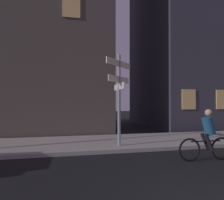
% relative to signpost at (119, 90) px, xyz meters
% --- Properties ---
extents(sidewalk_kerb, '(40.00, 3.44, 0.14)m').
position_rel_signpost_xyz_m(sidewalk_kerb, '(0.60, 1.06, -2.23)').
color(sidewalk_kerb, '#9E9991').
rests_on(sidewalk_kerb, ground_plane).
extents(signpost, '(1.28, 1.48, 3.56)m').
position_rel_signpost_xyz_m(signpost, '(0.00, 0.00, 0.00)').
color(signpost, gray).
rests_on(signpost, sidewalk_kerb).
extents(cyclist, '(1.82, 0.34, 1.61)m').
position_rel_signpost_xyz_m(cyclist, '(2.30, -2.15, -1.55)').
color(cyclist, black).
rests_on(cyclist, ground_plane).
extents(building_right_block, '(9.43, 8.14, 19.17)m').
position_rel_signpost_xyz_m(building_right_block, '(8.72, 7.41, 7.28)').
color(building_right_block, '#383842').
rests_on(building_right_block, ground_plane).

